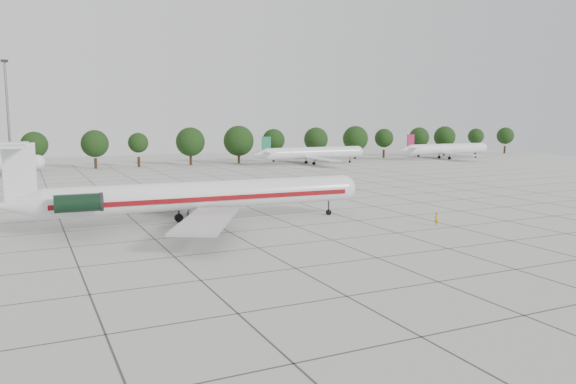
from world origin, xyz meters
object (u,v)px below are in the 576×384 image
object	(u,v)px
ground_crew	(436,219)
main_airliner	(188,196)
bg_airliner_d	(313,153)
floodlight_mast	(8,108)
bg_airliner_e	(447,149)

from	to	relation	value
ground_crew	main_airliner	bearing A→B (deg)	-50.19
main_airliner	ground_crew	size ratio (longest dim) A/B	26.47
ground_crew	bg_airliner_d	world-z (taller)	bg_airliner_d
ground_crew	floodlight_mast	world-z (taller)	floodlight_mast
main_airliner	bg_airliner_e	bearing A→B (deg)	37.88
ground_crew	bg_airliner_d	size ratio (longest dim) A/B	0.06
main_airliner	floodlight_mast	distance (m)	89.01
main_airliner	bg_airliner_e	distance (m)	118.17
bg_airliner_d	main_airliner	bearing A→B (deg)	-127.47
bg_airliner_d	floodlight_mast	xyz separation A→B (m)	(-71.37, 18.07, 11.37)
bg_airliner_e	floodlight_mast	world-z (taller)	floodlight_mast
bg_airliner_d	floodlight_mast	world-z (taller)	floodlight_mast
ground_crew	bg_airliner_d	bearing A→B (deg)	-132.93
main_airliner	floodlight_mast	bearing A→B (deg)	105.39
ground_crew	bg_airliner_d	xyz separation A→B (m)	(26.81, 80.43, 2.13)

